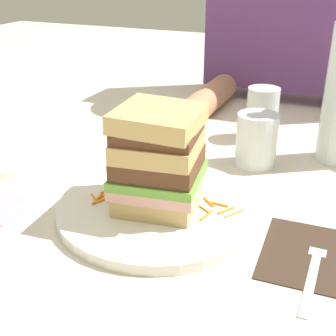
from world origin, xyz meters
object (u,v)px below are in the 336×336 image
(juice_glass, at_px, (256,143))
(side_plate, at_px, (1,153))
(knife, at_px, (53,189))
(empty_tumbler_1, at_px, (262,113))
(empty_tumbler_0, at_px, (163,123))
(main_plate, at_px, (159,208))
(fork, at_px, (315,264))
(napkin_dark, at_px, (317,256))
(sandwich, at_px, (159,159))

(juice_glass, height_order, side_plate, juice_glass)
(knife, distance_m, empty_tumbler_1, 0.42)
(empty_tumbler_0, xyz_separation_m, empty_tumbler_1, (0.17, 0.09, 0.01))
(empty_tumbler_1, bearing_deg, empty_tumbler_0, -152.16)
(empty_tumbler_1, distance_m, side_plate, 0.48)
(empty_tumbler_0, bearing_deg, knife, -105.45)
(knife, height_order, side_plate, side_plate)
(main_plate, relative_size, fork, 1.67)
(juice_glass, relative_size, empty_tumbler_0, 1.26)
(empty_tumbler_1, height_order, side_plate, empty_tumbler_1)
(juice_glass, distance_m, empty_tumbler_1, 0.13)
(fork, xyz_separation_m, empty_tumbler_1, (-0.15, 0.38, 0.04))
(napkin_dark, relative_size, knife, 0.68)
(juice_glass, xyz_separation_m, side_plate, (-0.42, -0.15, -0.03))
(sandwich, bearing_deg, knife, -178.65)
(knife, bearing_deg, main_plate, 1.38)
(fork, relative_size, side_plate, 0.80)
(main_plate, relative_size, juice_glass, 3.14)
(sandwich, height_order, juice_glass, sandwich)
(fork, bearing_deg, juice_glass, 117.43)
(fork, height_order, side_plate, side_plate)
(napkin_dark, bearing_deg, juice_glass, 119.68)
(main_plate, height_order, sandwich, sandwich)
(napkin_dark, height_order, side_plate, side_plate)
(main_plate, distance_m, sandwich, 0.07)
(fork, relative_size, empty_tumbler_1, 1.69)
(knife, bearing_deg, side_plate, 157.11)
(napkin_dark, distance_m, side_plate, 0.55)
(sandwich, height_order, fork, sandwich)
(napkin_dark, relative_size, juice_glass, 1.54)
(main_plate, height_order, juice_glass, juice_glass)
(knife, relative_size, juice_glass, 2.26)
(napkin_dark, relative_size, side_plate, 0.66)
(fork, distance_m, side_plate, 0.56)
(napkin_dark, relative_size, empty_tumbler_0, 1.93)
(napkin_dark, height_order, knife, same)
(knife, height_order, empty_tumbler_1, empty_tumbler_1)
(napkin_dark, height_order, fork, fork)
(knife, relative_size, empty_tumbler_1, 2.04)
(main_plate, xyz_separation_m, sandwich, (0.00, -0.00, 0.07))
(main_plate, bearing_deg, empty_tumbler_0, 112.84)
(napkin_dark, xyz_separation_m, juice_glass, (-0.13, 0.23, 0.04))
(main_plate, height_order, side_plate, main_plate)
(sandwich, xyz_separation_m, juice_glass, (0.08, 0.21, -0.04))
(side_plate, bearing_deg, empty_tumbler_0, 38.57)
(juice_glass, distance_m, side_plate, 0.44)
(napkin_dark, distance_m, juice_glass, 0.26)
(main_plate, distance_m, napkin_dark, 0.21)
(side_plate, bearing_deg, empty_tumbler_1, 34.39)
(main_plate, height_order, empty_tumbler_0, empty_tumbler_0)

